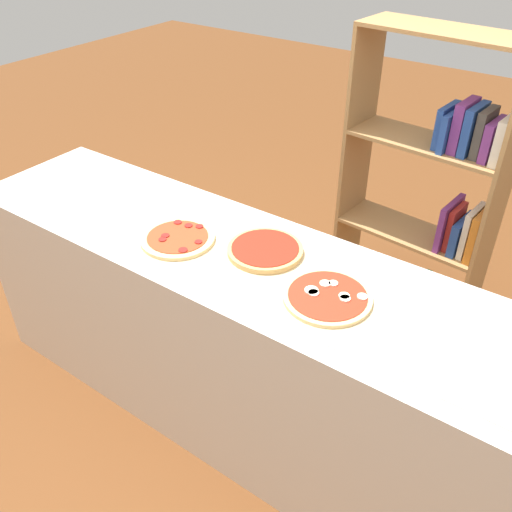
{
  "coord_description": "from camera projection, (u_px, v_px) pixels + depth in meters",
  "views": [
    {
      "loc": [
        0.95,
        -1.34,
        2.06
      ],
      "look_at": [
        0.0,
        0.0,
        0.92
      ],
      "focal_mm": 38.53,
      "sensor_mm": 36.0,
      "label": 1
    }
  ],
  "objects": [
    {
      "name": "bookshelf",
      "position": [
        436.0,
        206.0,
        2.72
      ],
      "size": [
        0.79,
        0.35,
        1.53
      ],
      "color": "#A87A47",
      "rests_on": "ground_plane"
    },
    {
      "name": "ground_plane",
      "position": [
        256.0,
        420.0,
        2.52
      ],
      "size": [
        12.0,
        12.0,
        0.0
      ],
      "primitive_type": "plane",
      "color": "brown"
    },
    {
      "name": "parchment_paper",
      "position": [
        256.0,
        260.0,
        2.01
      ],
      "size": [
        2.39,
        0.48,
        0.0
      ],
      "primitive_type": "cube",
      "color": "beige",
      "rests_on": "counter"
    },
    {
      "name": "pizza_plain_1",
      "position": [
        265.0,
        250.0,
        2.04
      ],
      "size": [
        0.28,
        0.28,
        0.02
      ],
      "color": "tan",
      "rests_on": "parchment_paper"
    },
    {
      "name": "pizza_mozzarella_2",
      "position": [
        328.0,
        297.0,
        1.82
      ],
      "size": [
        0.3,
        0.3,
        0.02
      ],
      "color": "#E5C17F",
      "rests_on": "parchment_paper"
    },
    {
      "name": "counter",
      "position": [
        256.0,
        349.0,
        2.27
      ],
      "size": [
        2.66,
        0.62,
        0.9
      ],
      "primitive_type": "cube",
      "color": "beige",
      "rests_on": "ground_plane"
    },
    {
      "name": "pizza_pepperoni_0",
      "position": [
        178.0,
        238.0,
        2.11
      ],
      "size": [
        0.29,
        0.29,
        0.02
      ],
      "color": "#E5C17F",
      "rests_on": "parchment_paper"
    }
  ]
}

